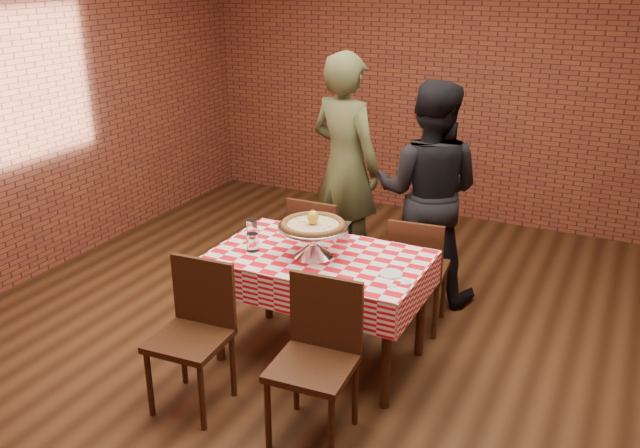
# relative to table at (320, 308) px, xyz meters

# --- Properties ---
(ground) EXTENTS (6.00, 6.00, 0.00)m
(ground) POSITION_rel_table_xyz_m (0.00, 0.09, -0.38)
(ground) COLOR black
(ground) RESTS_ON ground
(back_wall) EXTENTS (5.50, 0.00, 5.50)m
(back_wall) POSITION_rel_table_xyz_m (0.00, 3.09, 1.08)
(back_wall) COLOR brown
(back_wall) RESTS_ON ground
(table) EXTENTS (1.35, 0.81, 0.75)m
(table) POSITION_rel_table_xyz_m (0.00, 0.00, 0.00)
(table) COLOR #402112
(table) RESTS_ON ground
(tablecloth) EXTENTS (1.38, 0.84, 0.23)m
(tablecloth) POSITION_rel_table_xyz_m (0.00, 0.00, 0.27)
(tablecloth) COLOR red
(tablecloth) RESTS_ON table
(pizza_stand) EXTENTS (0.53, 0.53, 0.20)m
(pizza_stand) POSITION_rel_table_xyz_m (-0.04, -0.03, 0.48)
(pizza_stand) COLOR silver
(pizza_stand) RESTS_ON tablecloth
(pizza) EXTENTS (0.47, 0.47, 0.03)m
(pizza) POSITION_rel_table_xyz_m (-0.04, -0.03, 0.59)
(pizza) COLOR beige
(pizza) RESTS_ON pizza_stand
(lemon) EXTENTS (0.08, 0.08, 0.09)m
(lemon) POSITION_rel_table_xyz_m (-0.04, -0.03, 0.64)
(lemon) COLOR yellow
(lemon) RESTS_ON pizza
(water_glass_left) EXTENTS (0.08, 0.08, 0.12)m
(water_glass_left) POSITION_rel_table_xyz_m (-0.42, -0.13, 0.44)
(water_glass_left) COLOR white
(water_glass_left) RESTS_ON tablecloth
(water_glass_right) EXTENTS (0.08, 0.08, 0.12)m
(water_glass_right) POSITION_rel_table_xyz_m (-0.56, 0.08, 0.44)
(water_glass_right) COLOR white
(water_glass_right) RESTS_ON tablecloth
(side_plate) EXTENTS (0.14, 0.14, 0.01)m
(side_plate) POSITION_rel_table_xyz_m (0.51, -0.07, 0.39)
(side_plate) COLOR white
(side_plate) RESTS_ON tablecloth
(sweetener_packet_a) EXTENTS (0.06, 0.05, 0.00)m
(sweetener_packet_a) POSITION_rel_table_xyz_m (0.57, -0.21, 0.39)
(sweetener_packet_a) COLOR white
(sweetener_packet_a) RESTS_ON tablecloth
(sweetener_packet_b) EXTENTS (0.06, 0.05, 0.00)m
(sweetener_packet_b) POSITION_rel_table_xyz_m (0.63, -0.15, 0.39)
(sweetener_packet_b) COLOR white
(sweetener_packet_b) RESTS_ON tablecloth
(condiment_caddy) EXTENTS (0.11, 0.09, 0.14)m
(condiment_caddy) POSITION_rel_table_xyz_m (0.04, 0.26, 0.45)
(condiment_caddy) COLOR silver
(condiment_caddy) RESTS_ON tablecloth
(chair_near_left) EXTENTS (0.44, 0.44, 0.89)m
(chair_near_left) POSITION_rel_table_xyz_m (-0.45, -0.82, 0.07)
(chair_near_left) COLOR #402112
(chair_near_left) RESTS_ON ground
(chair_near_right) EXTENTS (0.46, 0.46, 0.91)m
(chair_near_right) POSITION_rel_table_xyz_m (0.32, -0.75, 0.08)
(chair_near_right) COLOR #402112
(chair_near_right) RESTS_ON ground
(chair_far_left) EXTENTS (0.41, 0.41, 0.88)m
(chair_far_left) POSITION_rel_table_xyz_m (-0.36, 0.76, 0.07)
(chair_far_left) COLOR #402112
(chair_far_left) RESTS_ON ground
(chair_far_right) EXTENTS (0.43, 0.43, 0.86)m
(chair_far_right) POSITION_rel_table_xyz_m (0.44, 0.72, 0.06)
(chair_far_right) COLOR #402112
(chair_far_right) RESTS_ON ground
(diner_olive) EXTENTS (0.79, 0.63, 1.88)m
(diner_olive) POSITION_rel_table_xyz_m (-0.43, 1.35, 0.56)
(diner_olive) COLOR #484D2B
(diner_olive) RESTS_ON ground
(diner_black) EXTENTS (0.90, 0.74, 1.73)m
(diner_black) POSITION_rel_table_xyz_m (0.33, 1.20, 0.49)
(diner_black) COLOR black
(diner_black) RESTS_ON ground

